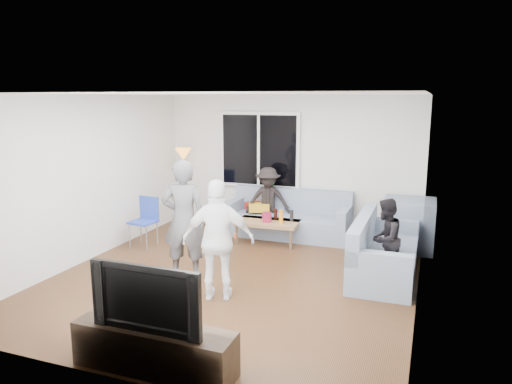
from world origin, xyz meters
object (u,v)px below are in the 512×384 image
at_px(sofa_right_section, 386,247).
at_px(player_right, 218,240).
at_px(sofa_back_section, 288,214).
at_px(side_chair, 143,223).
at_px(television, 152,295).
at_px(spectator_back, 268,201).
at_px(spectator_right, 385,239).
at_px(player_left, 184,220).
at_px(coffee_table, 268,232).
at_px(floor_lamp, 184,188).
at_px(tv_console, 154,349).

bearing_deg(sofa_right_section, player_right, 129.76).
height_order(sofa_right_section, player_right, player_right).
bearing_deg(player_right, sofa_back_section, -108.35).
relative_size(side_chair, television, 0.77).
xyz_separation_m(player_right, spectator_back, (-0.38, 3.06, -0.14)).
bearing_deg(television, sofa_back_section, 91.26).
relative_size(sofa_back_section, side_chair, 2.67).
xyz_separation_m(spectator_right, spectator_back, (-2.31, 1.61, 0.05)).
distance_m(player_left, television, 2.39).
height_order(coffee_table, player_left, player_left).
bearing_deg(spectator_right, coffee_table, -99.12).
bearing_deg(player_right, player_left, -50.85).
relative_size(sofa_back_section, spectator_back, 1.80).
bearing_deg(coffee_table, player_right, -85.64).
xyz_separation_m(sofa_back_section, side_chair, (-2.16, -1.49, 0.01)).
bearing_deg(floor_lamp, spectator_right, -21.22).
height_order(player_left, spectator_right, player_left).
distance_m(sofa_back_section, floor_lamp, 2.19).
distance_m(coffee_table, player_right, 2.58).
distance_m(player_right, spectator_back, 3.09).
distance_m(player_left, spectator_back, 2.61).
height_order(sofa_right_section, spectator_right, spectator_right).
bearing_deg(player_right, spectator_back, -100.90).
relative_size(sofa_right_section, player_right, 1.28).
bearing_deg(television, side_chair, 124.67).
relative_size(sofa_back_section, sofa_right_section, 1.15).
xyz_separation_m(side_chair, tv_console, (2.27, -3.28, -0.21)).
bearing_deg(television, spectator_back, 96.01).
bearing_deg(side_chair, television, -48.51).
bearing_deg(side_chair, sofa_back_section, 41.44).
bearing_deg(player_right, side_chair, -53.71).
distance_m(spectator_right, tv_console, 3.69).
bearing_deg(tv_console, side_chair, 124.67).
relative_size(coffee_table, television, 0.98).
xyz_separation_m(sofa_back_section, coffee_table, (-0.21, -0.53, -0.22)).
distance_m(sofa_back_section, sofa_right_section, 2.38).
bearing_deg(side_chair, player_right, -28.85).
relative_size(sofa_back_section, player_right, 1.48).
bearing_deg(television, player_left, 111.52).
bearing_deg(spectator_right, sofa_back_section, -112.33).
relative_size(sofa_right_section, tv_console, 1.25).
height_order(coffee_table, tv_console, tv_console).
relative_size(player_right, spectator_right, 1.33).
bearing_deg(television, player_right, 94.00).
bearing_deg(television, floor_lamp, 115.40).
xyz_separation_m(sofa_back_section, television, (0.10, -4.77, 0.34)).
height_order(player_left, player_right, player_left).
height_order(spectator_right, television, spectator_right).
bearing_deg(player_left, player_right, 129.76).
bearing_deg(spectator_right, television, -12.21).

